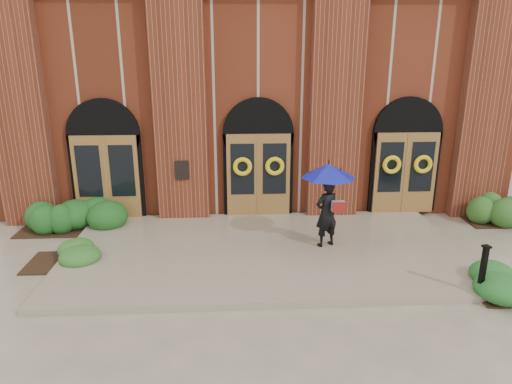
{
  "coord_description": "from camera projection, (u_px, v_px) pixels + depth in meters",
  "views": [
    {
      "loc": [
        -0.8,
        -10.52,
        4.94
      ],
      "look_at": [
        -0.17,
        1.0,
        1.4
      ],
      "focal_mm": 32.0,
      "sensor_mm": 36.0,
      "label": 1
    }
  ],
  "objects": [
    {
      "name": "hedge_front_right",
      "position": [
        507.0,
        279.0,
        9.81
      ],
      "size": [
        1.44,
        1.24,
        0.51
      ],
      "primitive_type": "ellipsoid",
      "color": "#1F5620",
      "rests_on": "ground"
    },
    {
      "name": "hedge_wall_left",
      "position": [
        81.0,
        215.0,
        13.24
      ],
      "size": [
        3.16,
        1.26,
        0.81
      ],
      "primitive_type": "ellipsoid",
      "color": "#194818",
      "rests_on": "ground"
    },
    {
      "name": "ground",
      "position": [
        265.0,
        256.0,
        11.53
      ],
      "size": [
        90.0,
        90.0,
        0.0
      ],
      "primitive_type": "plane",
      "color": "tan",
      "rests_on": "ground"
    },
    {
      "name": "metal_post",
      "position": [
        483.0,
        269.0,
        9.3
      ],
      "size": [
        0.17,
        0.17,
        1.07
      ],
      "rotation": [
        0.0,
        0.0,
        0.22
      ],
      "color": "black",
      "rests_on": "landing"
    },
    {
      "name": "landing",
      "position": [
        264.0,
        251.0,
        11.65
      ],
      "size": [
        10.0,
        5.3,
        0.15
      ],
      "primitive_type": "cube",
      "color": "gray",
      "rests_on": "ground"
    },
    {
      "name": "hedge_front_left",
      "position": [
        56.0,
        255.0,
        11.08
      ],
      "size": [
        1.26,
        1.08,
        0.45
      ],
      "primitive_type": "ellipsoid",
      "color": "#2A591E",
      "rests_on": "ground"
    },
    {
      "name": "man_with_umbrella",
      "position": [
        328.0,
        189.0,
        11.37
      ],
      "size": [
        1.8,
        1.8,
        2.17
      ],
      "rotation": [
        0.0,
        0.0,
        3.56
      ],
      "color": "black",
      "rests_on": "landing"
    },
    {
      "name": "church_building",
      "position": [
        250.0,
        88.0,
        18.89
      ],
      "size": [
        16.2,
        12.53,
        7.0
      ],
      "color": "#622615",
      "rests_on": "ground"
    }
  ]
}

